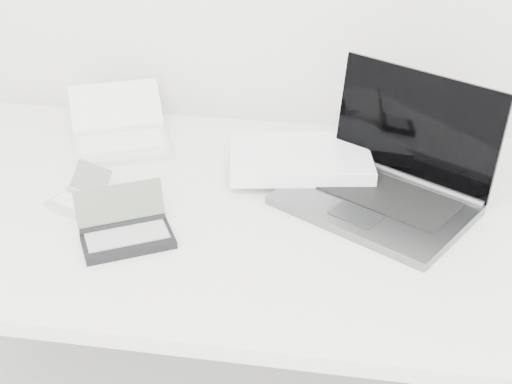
# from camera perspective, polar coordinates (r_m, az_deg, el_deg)

# --- Properties ---
(desk) EXTENTS (1.60, 0.80, 0.73)m
(desk) POSITION_cam_1_polar(r_m,az_deg,el_deg) (1.44, 1.43, -2.92)
(desk) COLOR white
(desk) RESTS_ON ground
(laptop_large) EXTENTS (0.56, 0.44, 0.24)m
(laptop_large) POSITION_cam_1_polar(r_m,az_deg,el_deg) (1.48, 7.43, 1.64)
(laptop_large) COLOR slate
(laptop_large) RESTS_ON desk
(netbook_open_white) EXTENTS (0.30, 0.32, 0.10)m
(netbook_open_white) POSITION_cam_1_polar(r_m,az_deg,el_deg) (1.68, -10.79, 4.49)
(netbook_open_white) COLOR silver
(netbook_open_white) RESTS_ON desk
(pda_silver) EXTENTS (0.13, 0.14, 0.06)m
(pda_silver) POSITION_cam_1_polar(r_m,az_deg,el_deg) (1.47, -14.07, -0.40)
(pda_silver) COLOR silver
(pda_silver) RESTS_ON desk
(palmtop_charcoal) EXTENTS (0.20, 0.18, 0.09)m
(palmtop_charcoal) POSITION_cam_1_polar(r_m,az_deg,el_deg) (1.34, -10.38, -3.11)
(palmtop_charcoal) COLOR black
(palmtop_charcoal) RESTS_ON desk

